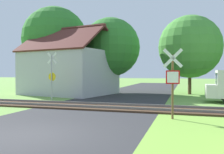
# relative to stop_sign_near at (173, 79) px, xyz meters

# --- Properties ---
(ground_plane) EXTENTS (160.00, 160.00, 0.00)m
(ground_plane) POSITION_rel_stop_sign_near_xyz_m (-4.35, -4.35, -1.78)
(ground_plane) COLOR #6B9942
(road_asphalt) EXTENTS (7.23, 80.00, 0.01)m
(road_asphalt) POSITION_rel_stop_sign_near_xyz_m (-4.35, -2.35, -1.78)
(road_asphalt) COLOR #2D2D30
(road_asphalt) RESTS_ON ground
(rail_track) EXTENTS (60.00, 2.60, 0.22)m
(rail_track) POSITION_rel_stop_sign_near_xyz_m (-4.35, 2.46, -1.73)
(rail_track) COLOR #422D1E
(rail_track) RESTS_ON ground
(stop_sign_near) EXTENTS (0.87, 0.18, 3.16)m
(stop_sign_near) POSITION_rel_stop_sign_near_xyz_m (0.00, 0.00, 0.00)
(stop_sign_near) COLOR brown
(stop_sign_near) RESTS_ON ground
(crossing_sign_far) EXTENTS (0.87, 0.17, 3.61)m
(crossing_sign_far) POSITION_rel_stop_sign_near_xyz_m (-9.15, 5.33, 0.21)
(crossing_sign_far) COLOR #9E9EA5
(crossing_sign_far) RESTS_ON ground
(house) EXTENTS (9.22, 8.30, 6.44)m
(house) POSITION_rel_stop_sign_near_xyz_m (-10.21, 10.49, 0.43)
(house) COLOR #B7B7BC
(house) RESTS_ON ground
(tree_right) EXTENTS (5.95, 5.95, 7.50)m
(tree_right) POSITION_rel_stop_sign_near_xyz_m (0.92, 13.45, 2.73)
(tree_right) COLOR #513823
(tree_right) RESTS_ON ground
(tree_left) EXTENTS (7.12, 7.12, 9.28)m
(tree_left) POSITION_rel_stop_sign_near_xyz_m (-13.28, 13.17, 3.93)
(tree_left) COLOR #513823
(tree_left) RESTS_ON ground
(tree_center) EXTENTS (5.97, 5.97, 7.61)m
(tree_center) POSITION_rel_stop_sign_near_xyz_m (-6.79, 12.81, 2.84)
(tree_center) COLOR #513823
(tree_center) RESTS_ON ground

